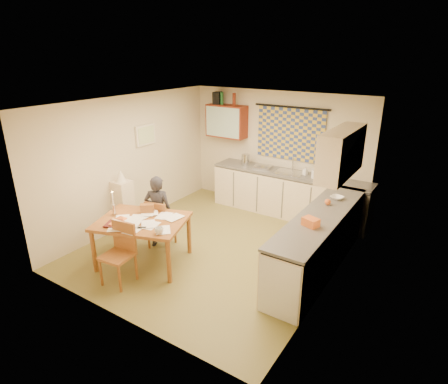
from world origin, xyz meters
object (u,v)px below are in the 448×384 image
Objects in this scene: stove at (287,279)px; shelf_stand at (124,206)px; counter_right at (319,241)px; dining_table at (143,241)px; chair_far at (161,232)px; person at (158,212)px; counter_back at (288,195)px.

stove is 3.57m from shelf_stand.
shelf_stand is (-3.54, -0.76, 0.05)m from counter_right.
dining_table is (-2.42, -0.19, -0.06)m from stove.
chair_far is (-0.12, 0.56, -0.11)m from dining_table.
chair_far is 0.38m from person.
dining_table is at bearing -111.44° from counter_back.
stove is at bearing -7.17° from shelf_stand.
stove is 0.54× the size of dining_table.
counter_back is 3.75× the size of chair_far.
counter_back is at bearing -130.85° from chair_far.
person reaches higher than chair_far.
stove is at bearing -66.40° from counter_back.
counter_back is 2.79m from chair_far.
counter_back reaches higher than stove.
counter_back is at bearing 46.05° from shelf_stand.
person reaches higher than dining_table.
chair_far reaches higher than stove.
dining_table is at bearing -29.48° from shelf_stand.
stove reaches higher than dining_table.
person is at bearing -118.49° from counter_back.
counter_right is at bearing -174.74° from chair_far.
chair_far is 0.88× the size of shelf_stand.
stove is (1.24, -2.83, -0.02)m from counter_back.
dining_table is 1.24× the size of person.
dining_table is 1.29m from shelf_stand.
shelf_stand reaches higher than dining_table.
counter_back reaches higher than chair_far.
chair_far is 0.68× the size of person.
person is at bearing -5.12° from shelf_stand.
person is at bearing -161.85° from counter_right.
counter_right is 3.62m from shelf_stand.
counter_right reaches higher than stove.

